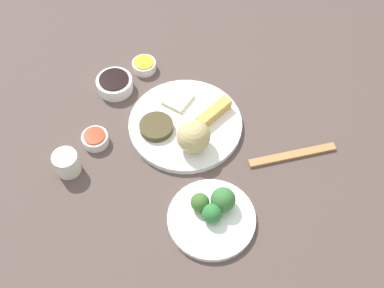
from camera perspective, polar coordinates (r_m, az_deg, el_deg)
name	(u,v)px	position (r m, az deg, el deg)	size (l,w,h in m)	color
tabletop	(183,135)	(1.22, -1.06, 1.09)	(2.20, 2.20, 0.02)	#51413D
main_plate	(185,124)	(1.22, -0.78, 2.31)	(0.28, 0.28, 0.02)	white
rice_scoop	(193,136)	(1.14, 0.16, 0.91)	(0.08, 0.08, 0.08)	tan
spring_roll	(214,113)	(1.22, 2.56, 3.68)	(0.10, 0.03, 0.03)	gold
crab_rangoon_wonton	(178,99)	(1.25, -1.67, 5.26)	(0.06, 0.07, 0.01)	beige
stir_fry_heap	(156,127)	(1.20, -4.19, 2.02)	(0.08, 0.08, 0.02)	#40351A
broccoli_plate	(211,219)	(1.09, 2.28, -8.74)	(0.20, 0.20, 0.01)	white
broccoli_floret_0	(223,200)	(1.07, 3.65, -6.49)	(0.05, 0.05, 0.05)	#387236
broccoli_floret_1	(212,213)	(1.06, 2.37, -8.09)	(0.04, 0.04, 0.04)	#2D7336
broccoli_floret_2	(200,202)	(1.07, 0.94, -6.82)	(0.04, 0.04, 0.04)	#3B6B2A
soy_sauce_bowl	(115,84)	(1.31, -9.01, 6.90)	(0.09, 0.09, 0.03)	white
soy_sauce_bowl_liquid	(114,79)	(1.29, -9.12, 7.46)	(0.08, 0.08, 0.00)	black
sauce_ramekin_hot_mustard	(144,66)	(1.35, -5.60, 9.06)	(0.06, 0.06, 0.03)	white
sauce_ramekin_hot_mustard_liquid	(144,62)	(1.34, -5.65, 9.50)	(0.05, 0.05, 0.00)	yellow
sauce_ramekin_sweet_and_sour	(95,139)	(1.21, -11.22, 0.56)	(0.06, 0.06, 0.03)	white
sauce_ramekin_sweet_and_sour_liquid	(94,136)	(1.20, -11.33, 0.97)	(0.05, 0.05, 0.00)	red
teacup	(67,163)	(1.17, -14.42, -2.18)	(0.06, 0.06, 0.06)	silver
chopsticks_pair	(292,155)	(1.20, 11.63, -1.27)	(0.22, 0.02, 0.01)	#AF7C47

